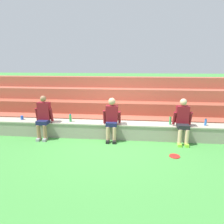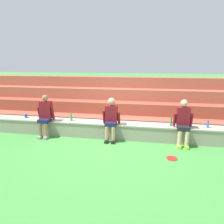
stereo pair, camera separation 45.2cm
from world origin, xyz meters
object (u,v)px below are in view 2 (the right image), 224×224
Objects in this scene: water_bottle_near_right at (171,122)px; plastic_cup_middle at (26,116)px; person_far_left at (45,115)px; person_left_of_center at (111,118)px; frisbee at (172,158)px; water_bottle_mid_left at (208,124)px; water_bottle_mid_right at (71,117)px; person_center at (183,122)px.

water_bottle_near_right is 2.10× the size of plastic_cup_middle.
person_left_of_center is at bearing 0.40° from person_far_left.
frisbee is (3.87, -0.92, -0.71)m from person_far_left.
water_bottle_mid_left is at bearing 3.01° from person_far_left.
water_bottle_mid_right reaches higher than water_bottle_mid_left.
person_far_left reaches higher than frisbee.
person_left_of_center reaches higher than plastic_cup_middle.
plastic_cup_middle is at bearing 165.55° from frisbee.
water_bottle_mid_right is 0.93× the size of frisbee.
water_bottle_mid_right is 1.93× the size of plastic_cup_middle.
person_left_of_center reaches higher than water_bottle_near_right.
person_far_left is at bearing -176.99° from water_bottle_mid_left.
person_left_of_center is 2.10m from person_center.
person_far_left is 4.24m from person_center.
person_left_of_center is 2.85m from water_bottle_mid_left.
person_left_of_center is 2.09m from frisbee.
water_bottle_mid_right is (-1.36, 0.23, -0.10)m from person_left_of_center.
person_center is 4.93× the size of frisbee.
person_far_left reaches higher than plastic_cup_middle.
person_far_left is at bearing -18.80° from plastic_cup_middle.
frisbee is at bearing -133.00° from water_bottle_mid_left.
person_far_left reaches higher than water_bottle_mid_right.
water_bottle_near_right is (3.93, 0.26, -0.09)m from person_far_left.
person_left_of_center is 5.28× the size of water_bottle_mid_right.
person_far_left is 0.96m from plastic_cup_middle.
person_far_left is 1.02× the size of person_left_of_center.
water_bottle_near_right reaches higher than water_bottle_mid_left.
water_bottle_near_right is 1.01× the size of frisbee.
person_far_left is 5.01× the size of frisbee.
water_bottle_near_right is 1.28× the size of water_bottle_mid_left.
water_bottle_mid_right is (0.78, 0.24, -0.10)m from person_far_left.
person_far_left reaches higher than water_bottle_near_right.
person_left_of_center is at bearing 151.45° from frisbee.
person_far_left is 6.36× the size of water_bottle_mid_left.
plastic_cup_middle is (-4.83, 0.05, -0.06)m from water_bottle_near_right.
frisbee is at bearing -13.42° from person_far_left.
person_left_of_center is 1.39m from water_bottle_mid_right.
water_bottle_mid_left is at bearing -0.43° from plastic_cup_middle.
person_far_left is at bearing 166.58° from frisbee.
person_far_left is 1.02× the size of person_center.
person_far_left is 10.45× the size of plastic_cup_middle.
person_far_left is at bearing -179.60° from person_center.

